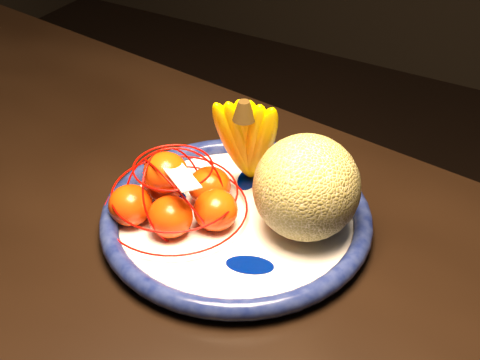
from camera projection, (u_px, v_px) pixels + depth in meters
The scene contains 6 objects.
dining_table at pixel (64, 288), 0.91m from camera, with size 1.64×1.12×0.77m.
fruit_bowl at pixel (236, 218), 0.88m from camera, with size 0.36×0.36×0.03m.
cantaloupe at pixel (307, 187), 0.82m from camera, with size 0.13×0.13×0.13m, color olive.
banana_bunch at pixel (248, 137), 0.88m from camera, with size 0.11×0.11×0.17m.
mandarin_bag at pixel (176, 195), 0.86m from camera, with size 0.24×0.24×0.12m.
price_tag at pixel (178, 173), 0.82m from camera, with size 0.07×0.03×0.00m, color white.
Camera 1 is at (0.50, -0.39, 1.34)m, focal length 50.00 mm.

